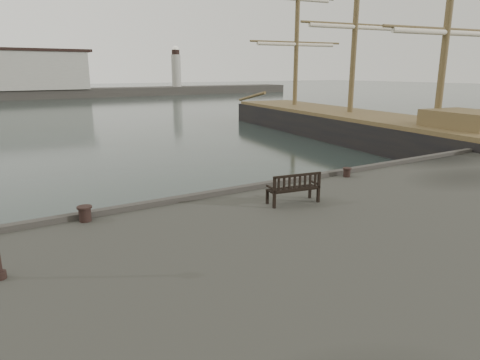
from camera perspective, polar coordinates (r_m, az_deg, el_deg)
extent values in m
plane|color=black|center=(17.09, 0.48, -6.27)|extent=(400.00, 400.00, 0.00)
cube|color=#383530|center=(105.95, -27.83, 10.04)|extent=(140.00, 8.00, 2.00)
cylinder|color=#99988E|center=(115.32, -8.49, 14.22)|extent=(2.40, 2.40, 8.00)
sphere|color=silver|center=(115.44, -8.60, 16.90)|extent=(1.61, 1.61, 1.61)
cube|color=black|center=(14.87, 7.08, -1.19)|extent=(1.91, 0.91, 0.05)
cube|color=black|center=(14.57, 7.64, -0.41)|extent=(1.82, 0.36, 0.55)
cube|color=black|center=(14.94, 7.05, -2.12)|extent=(1.78, 0.80, 0.50)
cylinder|color=black|center=(13.89, -19.98, -4.25)|extent=(0.55, 0.55, 0.48)
cylinder|color=black|center=(19.07, 14.06, 1.01)|extent=(0.40, 0.40, 0.40)
cylinder|color=black|center=(11.02, -29.30, -10.99)|extent=(0.24, 0.24, 0.18)
cube|color=black|center=(40.85, 14.26, 5.95)|extent=(11.62, 35.10, 3.45)
cube|color=brown|center=(40.64, 14.42, 8.56)|extent=(11.18, 34.37, 0.30)
cylinder|color=brown|center=(48.75, 7.67, 21.21)|extent=(0.48, 0.48, 19.72)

